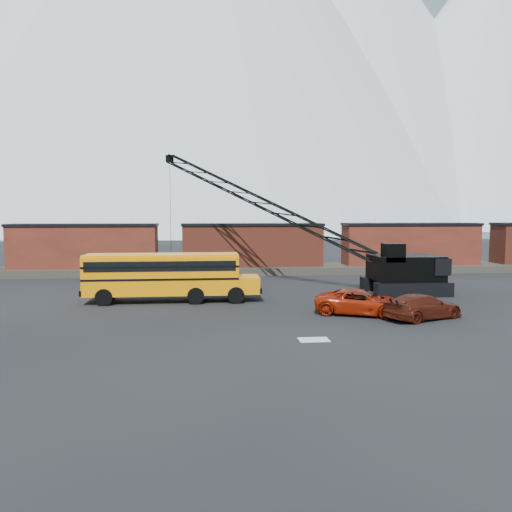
% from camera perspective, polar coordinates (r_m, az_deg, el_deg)
% --- Properties ---
extents(ground, '(160.00, 160.00, 0.00)m').
position_cam_1_polar(ground, '(27.44, 3.81, -7.48)').
color(ground, black).
rests_on(ground, ground).
extents(mountain_ridge, '(800.00, 340.00, 240.00)m').
position_cam_1_polar(mountain_ridge, '(321.30, -3.73, 20.64)').
color(mountain_ridge, white).
rests_on(mountain_ridge, ground).
extents(gravel_berm, '(120.00, 5.00, 0.70)m').
position_cam_1_polar(gravel_berm, '(48.95, -0.39, -1.54)').
color(gravel_berm, '#423D36').
rests_on(gravel_berm, ground).
extents(boxcar_west_near, '(13.70, 3.10, 4.17)m').
position_cam_1_polar(boxcar_west_near, '(49.90, -19.02, 1.10)').
color(boxcar_west_near, '#461D14').
rests_on(boxcar_west_near, gravel_berm).
extents(boxcar_mid, '(13.70, 3.10, 4.17)m').
position_cam_1_polar(boxcar_mid, '(48.73, -0.39, 1.28)').
color(boxcar_mid, '#4B1A15').
rests_on(boxcar_mid, gravel_berm).
extents(boxcar_east_near, '(13.70, 3.10, 4.17)m').
position_cam_1_polar(boxcar_east_near, '(52.65, 17.23, 1.33)').
color(boxcar_east_near, '#461D14').
rests_on(boxcar_east_near, gravel_berm).
extents(snow_patch, '(1.40, 0.90, 0.02)m').
position_cam_1_polar(snow_patch, '(23.71, 6.61, -9.48)').
color(snow_patch, silver).
rests_on(snow_patch, ground).
extents(school_bus, '(11.65, 2.65, 3.19)m').
position_cam_1_polar(school_bus, '(33.61, -10.04, -2.14)').
color(school_bus, orange).
rests_on(school_bus, ground).
extents(red_pickup, '(5.75, 4.27, 1.45)m').
position_cam_1_polar(red_pickup, '(29.72, 11.88, -5.18)').
color(red_pickup, '#9A1D07').
rests_on(red_pickup, ground).
extents(maroon_suv, '(5.21, 3.67, 1.40)m').
position_cam_1_polar(maroon_suv, '(29.42, 18.52, -5.49)').
color(maroon_suv, '#43140C').
rests_on(maroon_suv, ground).
extents(crawler_crane, '(21.00, 13.38, 11.26)m').
position_cam_1_polar(crawler_crane, '(40.78, 1.10, 5.87)').
color(crawler_crane, black).
rests_on(crawler_crane, ground).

